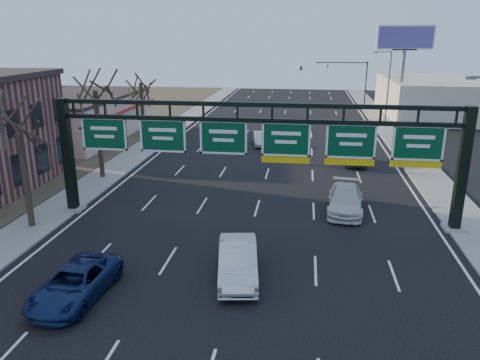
# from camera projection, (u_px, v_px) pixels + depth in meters

# --- Properties ---
(ground) EXTENTS (160.00, 160.00, 0.00)m
(ground) POSITION_uv_depth(u_px,v_px,m) (234.00, 286.00, 21.15)
(ground) COLOR black
(ground) RESTS_ON ground
(sidewalk_left) EXTENTS (3.00, 120.00, 0.12)m
(sidewalk_left) POSITION_uv_depth(u_px,v_px,m) (126.00, 161.00, 41.72)
(sidewalk_left) COLOR gray
(sidewalk_left) RESTS_ON ground
(sidewalk_right) EXTENTS (3.00, 120.00, 0.12)m
(sidewalk_right) POSITION_uv_depth(u_px,v_px,m) (425.00, 172.00, 38.35)
(sidewalk_right) COLOR gray
(sidewalk_right) RESTS_ON ground
(dirt_strip_left) EXTENTS (21.00, 120.00, 0.06)m
(dirt_strip_left) POSITION_uv_depth(u_px,v_px,m) (0.00, 157.00, 43.33)
(dirt_strip_left) COLOR #473D2B
(dirt_strip_left) RESTS_ON ground
(lane_markings) EXTENTS (21.60, 120.00, 0.01)m
(lane_markings) POSITION_uv_depth(u_px,v_px,m) (269.00, 167.00, 40.05)
(lane_markings) COLOR white
(lane_markings) RESTS_ON ground
(sign_gantry) EXTENTS (24.60, 1.20, 7.20)m
(sign_gantry) POSITION_uv_depth(u_px,v_px,m) (257.00, 146.00, 27.31)
(sign_gantry) COLOR black
(sign_gantry) RESTS_ON ground
(cream_strip) EXTENTS (10.90, 18.40, 4.70)m
(cream_strip) POSITION_uv_depth(u_px,v_px,m) (78.00, 116.00, 50.68)
(cream_strip) COLOR #BBAF9B
(cream_strip) RESTS_ON ground
(building_right_distant) EXTENTS (12.00, 20.00, 5.00)m
(building_right_distant) POSITION_uv_depth(u_px,v_px,m) (430.00, 97.00, 65.04)
(building_right_distant) COLOR #BBAF9B
(building_right_distant) RESTS_ON ground
(tree_gantry) EXTENTS (3.60, 3.60, 8.48)m
(tree_gantry) POSITION_uv_depth(u_px,v_px,m) (15.00, 107.00, 25.43)
(tree_gantry) COLOR #32281B
(tree_gantry) RESTS_ON sidewalk_left
(tree_mid) EXTENTS (3.60, 3.60, 9.24)m
(tree_mid) POSITION_uv_depth(u_px,v_px,m) (94.00, 77.00, 34.67)
(tree_mid) COLOR #32281B
(tree_mid) RESTS_ON sidewalk_left
(tree_far) EXTENTS (3.60, 3.60, 8.86)m
(tree_far) POSITION_uv_depth(u_px,v_px,m) (140.00, 72.00, 44.23)
(tree_far) COLOR #32281B
(tree_far) RESTS_ON sidewalk_left
(streetlight_far) EXTENTS (2.15, 0.22, 9.00)m
(streetlight_far) POSITION_uv_depth(u_px,v_px,m) (387.00, 85.00, 55.80)
(streetlight_far) COLOR slate
(streetlight_far) RESTS_ON sidewalk_right
(billboard_right) EXTENTS (7.00, 0.50, 12.00)m
(billboard_right) POSITION_uv_depth(u_px,v_px,m) (405.00, 49.00, 58.99)
(billboard_right) COLOR slate
(billboard_right) RESTS_ON ground
(traffic_signal_mast) EXTENTS (10.16, 0.54, 7.00)m
(traffic_signal_mast) POSITION_uv_depth(u_px,v_px,m) (325.00, 71.00, 70.75)
(traffic_signal_mast) COLOR black
(traffic_signal_mast) RESTS_ON ground
(car_blue_suv) EXTENTS (2.68, 5.23, 1.41)m
(car_blue_suv) POSITION_uv_depth(u_px,v_px,m) (75.00, 283.00, 19.99)
(car_blue_suv) COLOR #12234F
(car_blue_suv) RESTS_ON ground
(car_silver_sedan) EXTENTS (2.47, 5.19, 1.64)m
(car_silver_sedan) POSITION_uv_depth(u_px,v_px,m) (238.00, 261.00, 21.68)
(car_silver_sedan) COLOR silver
(car_silver_sedan) RESTS_ON ground
(car_white_wagon) EXTENTS (2.60, 5.46, 1.54)m
(car_white_wagon) POSITION_uv_depth(u_px,v_px,m) (345.00, 200.00, 29.85)
(car_white_wagon) COLOR silver
(car_white_wagon) RESTS_ON ground
(car_grey_far) EXTENTS (1.79, 4.33, 1.47)m
(car_grey_far) POSITION_uv_depth(u_px,v_px,m) (355.00, 156.00, 40.77)
(car_grey_far) COLOR #3A3E3F
(car_grey_far) RESTS_ON ground
(car_silver_distant) EXTENTS (2.00, 4.19, 1.33)m
(car_silver_distant) POSITION_uv_depth(u_px,v_px,m) (261.00, 139.00, 47.79)
(car_silver_distant) COLOR #B0B1B5
(car_silver_distant) RESTS_ON ground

